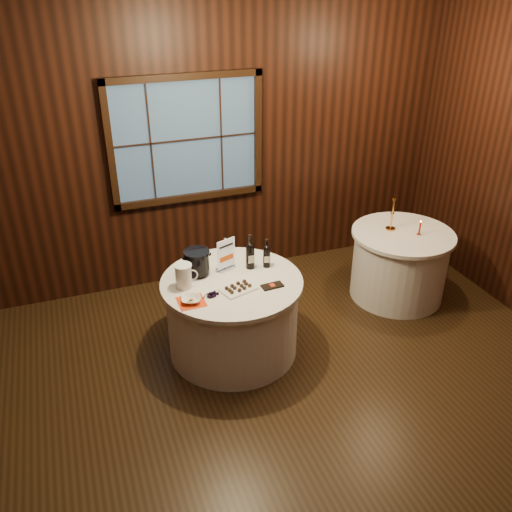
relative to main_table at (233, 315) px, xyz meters
name	(u,v)px	position (x,y,z in m)	size (l,w,h in m)	color
ground	(272,421)	(0.00, -1.00, -0.39)	(6.00, 6.00, 0.00)	black
back_wall	(187,149)	(0.00, 1.48, 1.16)	(6.00, 0.10, 3.00)	black
main_table	(233,315)	(0.00, 0.00, 0.00)	(1.28, 1.28, 0.77)	white
side_table	(399,264)	(2.00, 0.30, 0.00)	(1.08, 1.08, 0.77)	white
sign_stand	(226,259)	(0.01, 0.20, 0.49)	(0.19, 0.15, 0.32)	#B1B1B8
port_bottle_left	(250,254)	(0.23, 0.15, 0.53)	(0.08, 0.08, 0.34)	black
port_bottle_right	(267,255)	(0.38, 0.12, 0.51)	(0.07, 0.08, 0.28)	black
ice_bucket	(197,262)	(-0.26, 0.20, 0.51)	(0.23, 0.23, 0.24)	black
chocolate_plate	(238,288)	(0.00, -0.17, 0.40)	(0.34, 0.27, 0.04)	white
chocolate_box	(272,286)	(0.30, -0.23, 0.39)	(0.19, 0.10, 0.02)	black
grape_bunch	(213,294)	(-0.23, -0.20, 0.40)	(0.17, 0.08, 0.04)	black
glass_pitcher	(184,276)	(-0.42, 0.03, 0.49)	(0.20, 0.16, 0.22)	white
orange_napkin	(191,302)	(-0.43, -0.22, 0.38)	(0.22, 0.22, 0.00)	red
cracker_bowl	(191,300)	(-0.43, -0.22, 0.41)	(0.16, 0.16, 0.04)	white
brass_candlestick	(392,218)	(1.91, 0.41, 0.52)	(0.10, 0.10, 0.37)	gold
red_candle	(420,229)	(2.11, 0.19, 0.45)	(0.05, 0.05, 0.17)	gold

